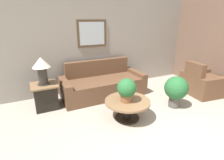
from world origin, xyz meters
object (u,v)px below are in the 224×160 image
at_px(side_table, 46,96).
at_px(coffee_table, 127,105).
at_px(armchair, 203,83).
at_px(potted_plant_floor, 176,89).
at_px(potted_plant_on_table, 127,89).
at_px(table_lamp, 42,67).
at_px(couch_main, 103,85).

bearing_deg(side_table, coffee_table, -40.45).
distance_m(armchair, potted_plant_floor, 1.34).
xyz_separation_m(armchair, potted_plant_on_table, (-2.64, -0.23, 0.39)).
distance_m(potted_plant_on_table, potted_plant_floor, 1.35).
bearing_deg(potted_plant_floor, side_table, 154.83).
bearing_deg(potted_plant_on_table, armchair, 4.97).
relative_size(side_table, potted_plant_floor, 0.79).
relative_size(potted_plant_on_table, potted_plant_floor, 0.64).
relative_size(table_lamp, potted_plant_on_table, 1.30).
relative_size(couch_main, potted_plant_on_table, 4.63).
height_order(side_table, table_lamp, table_lamp).
height_order(table_lamp, potted_plant_floor, table_lamp).
height_order(couch_main, table_lamp, table_lamp).
bearing_deg(potted_plant_on_table, potted_plant_floor, -1.10).
bearing_deg(coffee_table, potted_plant_on_table, -155.85).
distance_m(armchair, side_table, 4.21).
height_order(table_lamp, potted_plant_on_table, table_lamp).
distance_m(table_lamp, potted_plant_on_table, 1.95).
xyz_separation_m(couch_main, potted_plant_on_table, (-0.07, -1.38, 0.38)).
height_order(armchair, table_lamp, table_lamp).
xyz_separation_m(coffee_table, potted_plant_floor, (1.29, -0.04, 0.14)).
xyz_separation_m(armchair, potted_plant_floor, (-1.31, -0.25, 0.15)).
relative_size(coffee_table, potted_plant_on_table, 1.95).
bearing_deg(armchair, coffee_table, 102.18).
relative_size(couch_main, coffee_table, 2.37).
height_order(armchair, potted_plant_on_table, armchair).
distance_m(armchair, potted_plant_on_table, 2.68).
bearing_deg(potted_plant_on_table, couch_main, 87.20).
distance_m(coffee_table, side_table, 1.94).
distance_m(coffee_table, table_lamp, 2.06).
bearing_deg(side_table, couch_main, 3.86).
bearing_deg(table_lamp, potted_plant_on_table, -41.60).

